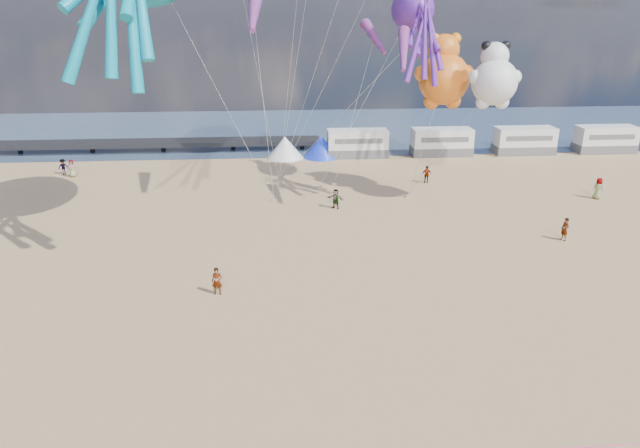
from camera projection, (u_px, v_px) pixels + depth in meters
The scene contains 27 objects.
ground at pixel (342, 378), 25.99m from camera, with size 120.00×120.00×0.00m, color tan.
water at pixel (298, 129), 77.12m from camera, with size 120.00×120.00×0.00m, color #354966.
pier at pixel (56, 145), 64.66m from camera, with size 60.00×3.00×0.50m, color black.
motorhome_0 at pixel (357, 143), 63.04m from camera, with size 6.60×2.50×3.00m, color silver.
motorhome_1 at pixel (442, 142), 63.68m from camera, with size 6.60×2.50×3.00m, color silver.
motorhome_2 at pixel (524, 141), 64.31m from camera, with size 6.60×2.50×3.00m, color silver.
motorhome_3 at pixel (605, 139), 64.95m from camera, with size 6.60×2.50×3.00m, color silver.
tent_white at pixel (285, 147), 62.61m from camera, with size 4.00×4.00×2.40m, color white.
tent_blue at pixel (321, 147), 62.88m from camera, with size 4.00×4.00×2.40m, color #1933CC.
standing_person at pixel (217, 281), 33.20m from camera, with size 0.61×0.40×1.69m, color tan.
beachgoer_0 at pixel (598, 188), 49.53m from camera, with size 0.68×0.45×1.88m, color #7F6659.
beachgoer_2 at pixel (63, 167), 56.69m from camera, with size 0.76×0.59×1.56m, color #7F6659.
beachgoer_3 at pixel (427, 174), 53.97m from camera, with size 1.07×0.62×1.66m, color #7F6659.
beachgoer_4 at pixel (336, 199), 47.25m from camera, with size 0.97×0.40×1.66m, color #7F6659.
beachgoer_5 at pixel (565, 229), 40.81m from camera, with size 1.58×0.50×1.71m, color #7F6659.
beachgoer_6 at pixel (72, 168), 55.81m from camera, with size 0.64×0.42×1.75m, color #7F6659.
sandbag_a at pixel (274, 200), 49.21m from camera, with size 0.50×0.35×0.22m, color gray.
sandbag_b at pixel (319, 188), 52.42m from camera, with size 0.50×0.35×0.22m, color gray.
sandbag_c at pixel (408, 196), 50.17m from camera, with size 0.50×0.35×0.22m, color gray.
sandbag_d at pixel (334, 184), 53.62m from camera, with size 0.50×0.35×0.22m, color gray.
sandbag_e at pixel (279, 181), 54.36m from camera, with size 0.50×0.35×0.22m, color gray.
kite_octopus_purple at pixel (413, 10), 46.77m from camera, with size 3.59×8.38×9.58m, color #5D239A, non-canonical shape.
kite_panda at pixel (494, 82), 43.95m from camera, with size 4.27×4.02×6.03m, color silver, non-canonical shape.
kite_teddy_orange at pixel (444, 79), 47.24m from camera, with size 5.14×4.83×7.25m, color orange, non-canonical shape.
windsock_left at pixel (254, 14), 42.58m from camera, with size 1.10×6.11×6.11m, color red, non-canonical shape.
windsock_mid at pixel (375, 38), 49.15m from camera, with size 1.00×5.14×5.14m, color red, non-canonical shape.
windsock_right at pixel (404, 50), 41.21m from camera, with size 0.90×5.13×5.13m, color red, non-canonical shape.
Camera 1 is at (-2.58, -21.55, 15.97)m, focal length 32.00 mm.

